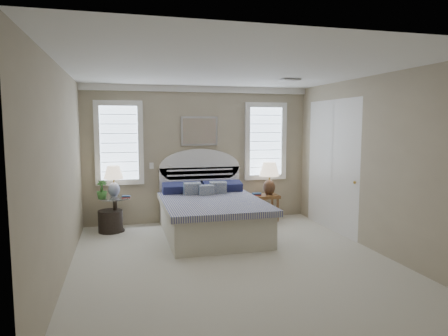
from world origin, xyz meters
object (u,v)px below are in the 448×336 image
(lamp_left, at_px, (114,178))
(lamp_right, at_px, (269,175))
(floor_pot, at_px, (111,221))
(side_table_left, at_px, (115,211))
(bed, at_px, (211,213))
(nightstand_right, at_px, (266,202))

(lamp_left, distance_m, lamp_right, 3.04)
(floor_pot, relative_size, lamp_right, 0.66)
(lamp_left, bearing_deg, side_table_left, -82.93)
(floor_pot, xyz_separation_m, lamp_right, (3.12, 0.12, 0.74))
(side_table_left, distance_m, lamp_right, 3.08)
(bed, height_order, side_table_left, bed)
(bed, bearing_deg, side_table_left, 160.26)
(side_table_left, height_order, floor_pot, side_table_left)
(nightstand_right, bearing_deg, lamp_left, 179.72)
(side_table_left, relative_size, floor_pot, 1.44)
(floor_pot, distance_m, lamp_left, 0.79)
(lamp_left, relative_size, lamp_right, 0.86)
(floor_pot, height_order, lamp_right, lamp_right)
(bed, height_order, floor_pot, bed)
(nightstand_right, distance_m, lamp_right, 0.56)
(side_table_left, height_order, lamp_right, lamp_right)
(nightstand_right, xyz_separation_m, lamp_left, (-2.96, 0.01, 0.59))
(lamp_left, bearing_deg, floor_pot, -122.11)
(nightstand_right, bearing_deg, bed, -151.97)
(nightstand_right, xyz_separation_m, lamp_right, (0.08, 0.01, 0.55))
(nightstand_right, height_order, lamp_right, lamp_right)
(bed, xyz_separation_m, lamp_right, (1.38, 0.71, 0.55))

